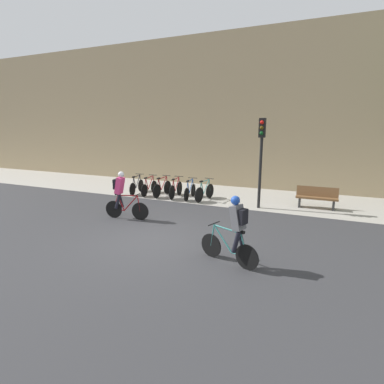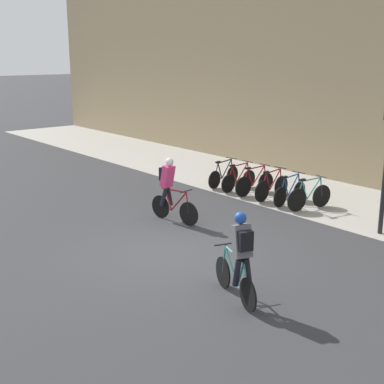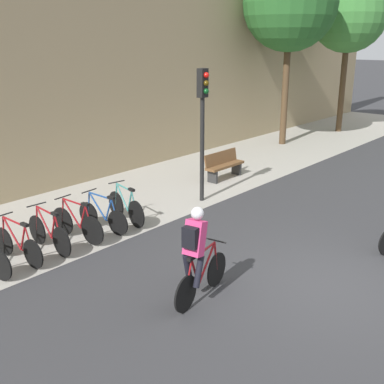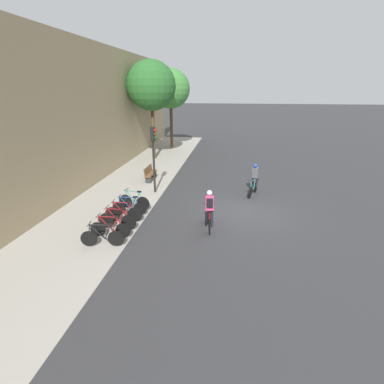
{
  "view_description": "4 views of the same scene",
  "coord_description": "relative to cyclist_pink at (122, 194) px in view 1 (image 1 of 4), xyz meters",
  "views": [
    {
      "loc": [
        4.49,
        -7.29,
        3.35
      ],
      "look_at": [
        0.62,
        1.73,
        1.2
      ],
      "focal_mm": 28.0,
      "sensor_mm": 36.0,
      "label": 1
    },
    {
      "loc": [
        9.18,
        -7.09,
        4.51
      ],
      "look_at": [
        -1.49,
        1.81,
        0.88
      ],
      "focal_mm": 50.0,
      "sensor_mm": 36.0,
      "label": 2
    },
    {
      "loc": [
        -7.81,
        -3.31,
        4.42
      ],
      "look_at": [
        -0.03,
        3.38,
        1.14
      ],
      "focal_mm": 45.0,
      "sensor_mm": 36.0,
      "label": 3
    },
    {
      "loc": [
        -13.42,
        0.59,
        5.69
      ],
      "look_at": [
        -1.63,
        2.29,
        1.5
      ],
      "focal_mm": 28.0,
      "sensor_mm": 36.0,
      "label": 4
    }
  ],
  "objects": [
    {
      "name": "parked_bike_5",
      "position": [
        1.8,
        3.83,
        -0.54
      ],
      "size": [
        0.47,
        1.62,
        0.98
      ],
      "color": "black",
      "rests_on": "ground"
    },
    {
      "name": "building_facade",
      "position": [
        2.09,
        7.79,
        3.18
      ],
      "size": [
        44.0,
        0.6,
        8.25
      ],
      "primitive_type": "cube",
      "color": "#9E8966",
      "rests_on": "ground"
    },
    {
      "name": "cyclist_grey",
      "position": [
        4.84,
        -2.09,
        0.0
      ],
      "size": [
        1.63,
        0.66,
        1.75
      ],
      "color": "black",
      "rests_on": "ground"
    },
    {
      "name": "parked_bike_2",
      "position": [
        -0.43,
        3.83,
        -0.55
      ],
      "size": [
        0.46,
        1.67,
        0.97
      ],
      "color": "black",
      "rests_on": "ground"
    },
    {
      "name": "ground",
      "position": [
        2.09,
        -1.51,
        -0.95
      ],
      "size": [
        200.0,
        200.0,
        0.0
      ],
      "primitive_type": "plane",
      "color": "#333335"
    },
    {
      "name": "bench",
      "position": [
        6.58,
        4.38,
        -0.48
      ],
      "size": [
        1.64,
        0.44,
        0.89
      ],
      "color": "brown",
      "rests_on": "ground"
    },
    {
      "name": "parked_bike_1",
      "position": [
        -1.17,
        3.83,
        -0.56
      ],
      "size": [
        0.46,
        1.65,
        0.94
      ],
      "color": "black",
      "rests_on": "ground"
    },
    {
      "name": "parked_bike_0",
      "position": [
        -1.91,
        3.83,
        -0.56
      ],
      "size": [
        0.46,
        1.63,
        0.95
      ],
      "color": "black",
      "rests_on": "ground"
    },
    {
      "name": "parked_bike_3",
      "position": [
        0.32,
        3.83,
        -0.54
      ],
      "size": [
        0.46,
        1.68,
        0.97
      ],
      "color": "black",
      "rests_on": "ground"
    },
    {
      "name": "traffic_light_pole",
      "position": [
        4.36,
        3.47,
        1.6
      ],
      "size": [
        0.26,
        0.3,
        3.68
      ],
      "color": "black",
      "rests_on": "ground"
    },
    {
      "name": "parked_bike_4",
      "position": [
        1.06,
        3.83,
        -0.56
      ],
      "size": [
        0.46,
        1.61,
        0.94
      ],
      "color": "black",
      "rests_on": "ground"
    },
    {
      "name": "cyclist_pink",
      "position": [
        0.0,
        0.0,
        0.0
      ],
      "size": [
        1.7,
        0.52,
        1.76
      ],
      "color": "black",
      "rests_on": "ground"
    },
    {
      "name": "kerb_strip",
      "position": [
        2.09,
        5.24,
        -0.94
      ],
      "size": [
        44.0,
        4.5,
        0.01
      ],
      "primitive_type": "cube",
      "color": "#A39E93",
      "rests_on": "ground"
    }
  ]
}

